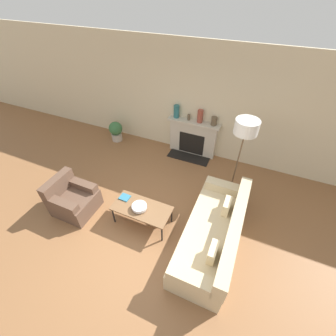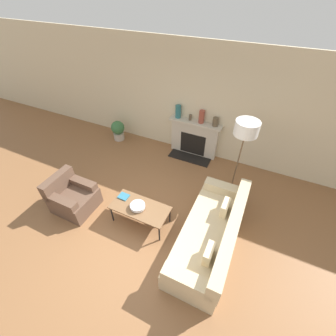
{
  "view_description": "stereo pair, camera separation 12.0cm",
  "coord_description": "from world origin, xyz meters",
  "px_view_note": "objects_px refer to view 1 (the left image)",
  "views": [
    {
      "loc": [
        1.48,
        -2.05,
        3.93
      ],
      "look_at": [
        -0.11,
        1.6,
        0.45
      ],
      "focal_mm": 24.0,
      "sensor_mm": 36.0,
      "label": 1
    },
    {
      "loc": [
        1.58,
        -2.0,
        3.93
      ],
      "look_at": [
        -0.11,
        1.6,
        0.45
      ],
      "focal_mm": 24.0,
      "sensor_mm": 36.0,
      "label": 2
    }
  ],
  "objects_px": {
    "floor_lamp": "(245,133)",
    "mantel_vase_right": "(214,121)",
    "bowl": "(139,207)",
    "potted_plant": "(116,131)",
    "couch": "(214,234)",
    "mantel_vase_left": "(176,111)",
    "mantel_vase_center_right": "(200,116)",
    "fireplace": "(193,138)",
    "book": "(125,197)",
    "mantel_vase_center_left": "(189,117)",
    "armchair_near": "(73,199)",
    "coffee_table": "(142,209)"
  },
  "relations": [
    {
      "from": "floor_lamp",
      "to": "mantel_vase_right",
      "type": "distance_m",
      "value": 1.41
    },
    {
      "from": "bowl",
      "to": "potted_plant",
      "type": "bearing_deg",
      "value": 131.9
    },
    {
      "from": "couch",
      "to": "floor_lamp",
      "type": "distance_m",
      "value": 2.01
    },
    {
      "from": "couch",
      "to": "potted_plant",
      "type": "xyz_separation_m",
      "value": [
        -3.63,
        2.28,
        0.01
      ]
    },
    {
      "from": "bowl",
      "to": "floor_lamp",
      "type": "relative_size",
      "value": 0.16
    },
    {
      "from": "couch",
      "to": "mantel_vase_left",
      "type": "xyz_separation_m",
      "value": [
        -1.81,
        2.6,
        0.86
      ]
    },
    {
      "from": "mantel_vase_center_right",
      "to": "mantel_vase_left",
      "type": "bearing_deg",
      "value": 180.0
    },
    {
      "from": "fireplace",
      "to": "mantel_vase_right",
      "type": "xyz_separation_m",
      "value": [
        0.51,
        0.02,
        0.63
      ]
    },
    {
      "from": "fireplace",
      "to": "bowl",
      "type": "height_order",
      "value": "fireplace"
    },
    {
      "from": "mantel_vase_left",
      "to": "couch",
      "type": "bearing_deg",
      "value": -55.11
    },
    {
      "from": "floor_lamp",
      "to": "mantel_vase_right",
      "type": "height_order",
      "value": "floor_lamp"
    },
    {
      "from": "potted_plant",
      "to": "bowl",
      "type": "bearing_deg",
      "value": -48.1
    },
    {
      "from": "couch",
      "to": "potted_plant",
      "type": "height_order",
      "value": "couch"
    },
    {
      "from": "fireplace",
      "to": "mantel_vase_right",
      "type": "bearing_deg",
      "value": 1.74
    },
    {
      "from": "book",
      "to": "mantel_vase_center_left",
      "type": "distance_m",
      "value": 2.71
    },
    {
      "from": "potted_plant",
      "to": "armchair_near",
      "type": "bearing_deg",
      "value": -76.08
    },
    {
      "from": "fireplace",
      "to": "couch",
      "type": "distance_m",
      "value": 2.91
    },
    {
      "from": "fireplace",
      "to": "floor_lamp",
      "type": "bearing_deg",
      "value": -37.69
    },
    {
      "from": "couch",
      "to": "armchair_near",
      "type": "distance_m",
      "value": 3.0
    },
    {
      "from": "coffee_table",
      "to": "mantel_vase_left",
      "type": "bearing_deg",
      "value": 97.72
    },
    {
      "from": "floor_lamp",
      "to": "coffee_table",
      "type": "bearing_deg",
      "value": -131.88
    },
    {
      "from": "armchair_near",
      "to": "potted_plant",
      "type": "height_order",
      "value": "armchair_near"
    },
    {
      "from": "coffee_table",
      "to": "mantel_vase_right",
      "type": "xyz_separation_m",
      "value": [
        0.65,
        2.69,
        0.7
      ]
    },
    {
      "from": "coffee_table",
      "to": "mantel_vase_center_right",
      "type": "relative_size",
      "value": 3.49
    },
    {
      "from": "coffee_table",
      "to": "fireplace",
      "type": "bearing_deg",
      "value": 87.02
    },
    {
      "from": "armchair_near",
      "to": "mantel_vase_right",
      "type": "distance_m",
      "value": 3.77
    },
    {
      "from": "coffee_table",
      "to": "book",
      "type": "bearing_deg",
      "value": 168.06
    },
    {
      "from": "couch",
      "to": "mantel_vase_center_right",
      "type": "distance_m",
      "value": 2.98
    },
    {
      "from": "armchair_near",
      "to": "book",
      "type": "xyz_separation_m",
      "value": [
        1.09,
        0.37,
        0.17
      ]
    },
    {
      "from": "mantel_vase_right",
      "to": "bowl",
      "type": "bearing_deg",
      "value": -103.98
    },
    {
      "from": "mantel_vase_left",
      "to": "mantel_vase_center_left",
      "type": "bearing_deg",
      "value": 0.0
    },
    {
      "from": "coffee_table",
      "to": "mantel_vase_center_left",
      "type": "relative_size",
      "value": 7.51
    },
    {
      "from": "mantel_vase_center_left",
      "to": "mantel_vase_center_right",
      "type": "relative_size",
      "value": 0.46
    },
    {
      "from": "couch",
      "to": "book",
      "type": "distance_m",
      "value": 1.9
    },
    {
      "from": "couch",
      "to": "coffee_table",
      "type": "bearing_deg",
      "value": -86.4
    },
    {
      "from": "bowl",
      "to": "couch",
      "type": "bearing_deg",
      "value": 4.75
    },
    {
      "from": "bowl",
      "to": "book",
      "type": "bearing_deg",
      "value": 163.2
    },
    {
      "from": "coffee_table",
      "to": "potted_plant",
      "type": "xyz_separation_m",
      "value": [
        -2.18,
        2.37,
        -0.09
      ]
    },
    {
      "from": "fireplace",
      "to": "book",
      "type": "bearing_deg",
      "value": -102.62
    },
    {
      "from": "couch",
      "to": "mantel_vase_center_left",
      "type": "xyz_separation_m",
      "value": [
        -1.47,
        2.6,
        0.77
      ]
    },
    {
      "from": "floor_lamp",
      "to": "mantel_vase_right",
      "type": "xyz_separation_m",
      "value": [
        -0.82,
        1.05,
        -0.47
      ]
    },
    {
      "from": "book",
      "to": "couch",
      "type": "bearing_deg",
      "value": 1.8
    },
    {
      "from": "bowl",
      "to": "mantel_vase_center_right",
      "type": "height_order",
      "value": "mantel_vase_center_right"
    },
    {
      "from": "couch",
      "to": "armchair_near",
      "type": "xyz_separation_m",
      "value": [
        -2.98,
        -0.37,
        -0.01
      ]
    },
    {
      "from": "couch",
      "to": "mantel_vase_center_left",
      "type": "relative_size",
      "value": 14.62
    },
    {
      "from": "mantel_vase_right",
      "to": "mantel_vase_center_right",
      "type": "bearing_deg",
      "value": 180.0
    },
    {
      "from": "coffee_table",
      "to": "potted_plant",
      "type": "bearing_deg",
      "value": 132.64
    },
    {
      "from": "fireplace",
      "to": "book",
      "type": "distance_m",
      "value": 2.65
    },
    {
      "from": "potted_plant",
      "to": "couch",
      "type": "bearing_deg",
      "value": -32.1
    },
    {
      "from": "floor_lamp",
      "to": "mantel_vase_right",
      "type": "bearing_deg",
      "value": 128.19
    }
  ]
}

